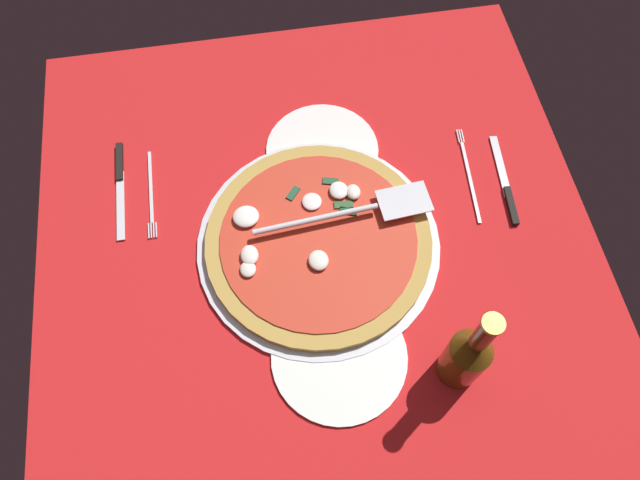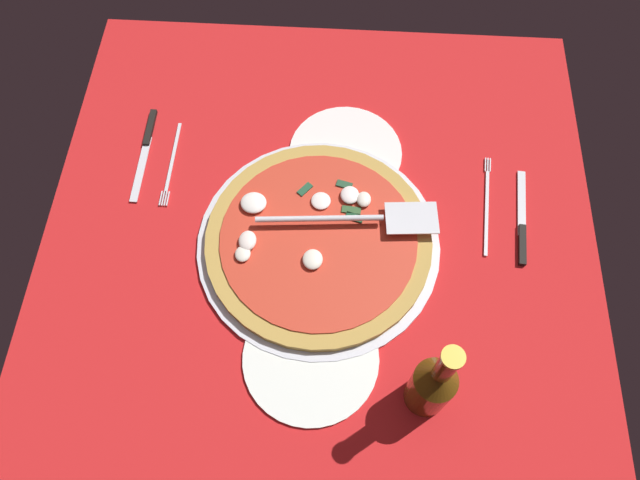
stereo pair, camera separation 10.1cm
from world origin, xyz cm
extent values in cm
cube|color=red|center=(0.00, 0.00, -0.40)|extent=(97.01, 97.01, 0.80)
cylinder|color=silver|center=(-2.77, -0.26, 0.57)|extent=(42.12, 42.12, 1.14)
cylinder|color=silver|center=(-23.02, -0.22, 0.50)|extent=(21.72, 21.72, 1.00)
cylinder|color=white|center=(16.69, -3.94, 0.50)|extent=(21.18, 21.18, 1.00)
cylinder|color=#B79042|center=(-2.77, -0.26, 1.88)|extent=(39.00, 39.00, 1.47)
cylinder|color=red|center=(-2.77, -0.26, 2.76)|extent=(33.88, 33.88, 0.30)
ellipsoid|color=silver|center=(-7.14, 0.72, 3.54)|extent=(3.76, 3.39, 1.26)
ellipsoid|color=white|center=(3.08, 11.72, 3.58)|extent=(4.27, 4.55, 1.35)
ellipsoid|color=silver|center=(-4.33, 11.94, 3.57)|extent=(3.77, 3.02, 1.32)
ellipsoid|color=white|center=(5.70, -5.02, 3.52)|extent=(3.60, 3.29, 1.22)
ellipsoid|color=silver|center=(-6.75, 12.47, 3.41)|extent=(2.98, 2.64, 1.00)
ellipsoid|color=white|center=(4.32, -0.02, 3.33)|extent=(3.53, 3.44, 0.84)
ellipsoid|color=white|center=(4.91, -7.50, 3.57)|extent=(3.08, 2.53, 1.33)
cube|color=#123A1F|center=(1.51, -5.99, 3.06)|extent=(2.17, 3.35, 0.30)
cube|color=#22472D|center=(8.07, -3.98, 3.06)|extent=(1.98, 3.07, 0.30)
cube|color=#1D4B2F|center=(6.70, 2.97, 3.06)|extent=(3.03, 2.84, 0.30)
cube|color=#2B5028|center=(2.94, -5.41, 3.06)|extent=(1.59, 3.44, 0.30)
cube|color=silver|center=(1.22, -15.73, 4.41)|extent=(6.83, 9.41, 0.30)
cylinder|color=silver|center=(0.04, -0.40, 4.76)|extent=(2.66, 21.79, 1.00)
cube|color=white|center=(4.98, -32.72, 0.30)|extent=(19.65, 15.33, 0.60)
cube|color=silver|center=(5.24, -29.63, 0.73)|extent=(17.42, 2.11, 0.25)
cube|color=silver|center=(15.38, -30.96, 0.73)|extent=(3.01, 0.48, 0.25)
cube|color=silver|center=(15.42, -30.52, 0.73)|extent=(3.01, 0.48, 0.25)
cube|color=silver|center=(15.46, -30.08, 0.73)|extent=(3.01, 0.48, 0.25)
cube|color=black|center=(-1.04, -35.31, 1.00)|extent=(7.77, 1.86, 0.80)
cube|color=silver|center=(7.58, -36.06, 0.73)|extent=(13.54, 2.56, 0.25)
cube|color=white|center=(13.85, 31.09, 0.30)|extent=(16.89, 12.30, 0.60)
cube|color=silver|center=(13.84, 28.34, 0.73)|extent=(15.34, 0.67, 0.25)
cube|color=silver|center=(4.67, 29.04, 0.73)|extent=(3.00, 0.23, 0.25)
cube|color=silver|center=(4.67, 28.60, 0.73)|extent=(3.00, 0.23, 0.25)
cube|color=silver|center=(4.67, 28.16, 0.73)|extent=(3.00, 0.23, 0.25)
cube|color=silver|center=(4.67, 27.72, 0.73)|extent=(3.00, 0.23, 0.25)
cube|color=black|center=(20.02, 33.81, 1.00)|extent=(8.21, 1.24, 0.80)
cube|color=silver|center=(10.79, 33.85, 0.73)|extent=(14.37, 1.46, 0.25)
cylinder|color=#58370D|center=(-27.90, -17.88, 5.52)|extent=(6.41, 6.41, 11.05)
cone|color=#58370D|center=(-27.90, -17.88, 13.01)|extent=(6.41, 6.41, 3.91)
cylinder|color=#58370D|center=(-27.90, -17.88, 18.71)|extent=(2.66, 2.66, 7.48)
cylinder|color=gold|center=(-27.90, -17.88, 22.75)|extent=(3.06, 3.06, 0.60)
camera|label=1|loc=(-47.51, 7.20, 93.07)|focal=33.25mm
camera|label=2|loc=(-48.05, -2.93, 93.07)|focal=33.25mm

